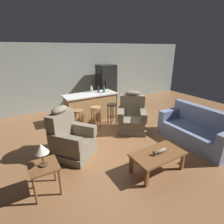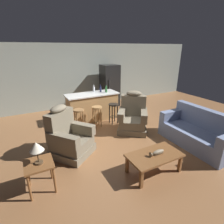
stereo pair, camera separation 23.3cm
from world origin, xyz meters
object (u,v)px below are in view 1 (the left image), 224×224
Objects in this scene: kitchen_island at (91,107)px; refrigerator at (106,86)px; end_table at (44,170)px; bar_stool_right at (112,110)px; bottle_tall_green at (98,89)px; recliner_near_lamp at (70,139)px; bottle_wine_dark at (92,89)px; fish_figurine at (160,151)px; bar_stool_left at (78,117)px; bar_stool_middle at (96,113)px; couch at (197,131)px; recliner_near_island at (132,117)px; coffee_table at (158,155)px; table_lamp at (41,150)px; bottle_short_amber at (104,90)px.

refrigerator is (1.29, 1.20, 0.40)m from kitchen_island.
end_table is 3.26m from bar_stool_right.
bar_stool_right is at bearing -79.29° from bottle_tall_green.
recliner_near_lamp is 0.67× the size of kitchen_island.
bottle_wine_dark is at bearing 52.68° from kitchen_island.
fish_figurine is at bearing -15.43° from end_table.
bar_stool_left is (-0.78, 2.61, 0.01)m from fish_figurine.
bar_stool_middle reaches higher than end_table.
couch is (1.70, 0.35, -0.12)m from fish_figurine.
kitchen_island is (1.30, 1.74, 0.06)m from recliner_near_lamp.
fish_figurine is 2.00m from recliner_near_island.
coffee_table is 3.24× the size of fish_figurine.
coffee_table is at bearing 3.90° from recliner_near_lamp.
table_lamp is 1.67× the size of bottle_short_amber.
bar_stool_middle is (1.94, 2.03, -0.40)m from table_lamp.
kitchen_island is (-0.78, 1.37, 0.06)m from recliner_near_island.
bar_stool_left is 2.59× the size of bottle_tall_green.
bottle_short_amber is at bearing -7.19° from kitchen_island.
fish_figurine is 0.19× the size of kitchen_island.
refrigerator is at bearing 66.57° from bar_stool_right.
coffee_table is 2.68× the size of table_lamp.
bottle_wine_dark is at bearing 88.29° from coffee_table.
bottle_tall_green is at bearing 34.35° from bar_stool_left.
bar_stool_middle is (0.60, 0.00, 0.00)m from bar_stool_left.
recliner_near_lamp reaches higher than coffee_table.
couch is 2.95m from bar_stool_middle.
bottle_tall_green is at bearing 99.49° from recliner_near_lamp.
bar_stool_left is (1.36, 2.02, 0.01)m from end_table.
table_lamp is 3.28m from bar_stool_right.
recliner_near_lamp is at bearing -131.36° from refrigerator.
bottle_tall_green reaches higher than fish_figurine.
recliner_near_island is 0.79m from bar_stool_right.
bottle_short_amber reaches higher than kitchen_island.
table_lamp is at bearing -133.76° from bar_stool_middle.
bottle_tall_green reaches higher than kitchen_island.
bottle_tall_green reaches higher than bottle_short_amber.
refrigerator reaches higher than kitchen_island.
kitchen_island is (-1.79, 2.89, 0.14)m from couch.
coffee_table is 0.92× the size of recliner_near_island.
bottle_short_amber is 0.44m from bottle_wine_dark.
refrigerator is 6.70× the size of bottle_tall_green.
recliner_near_island is at bearing -74.24° from bottle_tall_green.
refrigerator is 1.46m from bottle_tall_green.
end_table is 0.82× the size of bar_stool_right.
recliner_near_lamp is 2.54m from bottle_short_amber.
end_table is at bearing -131.31° from bottle_tall_green.
bar_stool_left is at bearing -137.33° from refrigerator.
refrigerator is (0.79, 1.83, 0.41)m from bar_stool_right.
couch is at bearing 31.26° from recliner_near_lamp.
couch is 3.41× the size of end_table.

